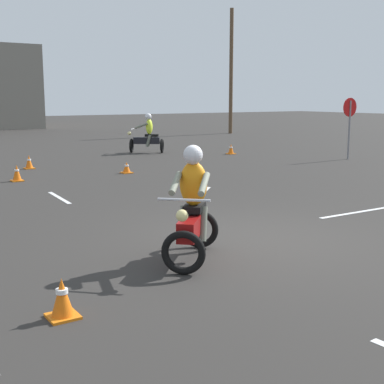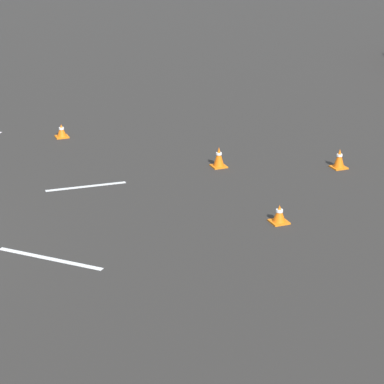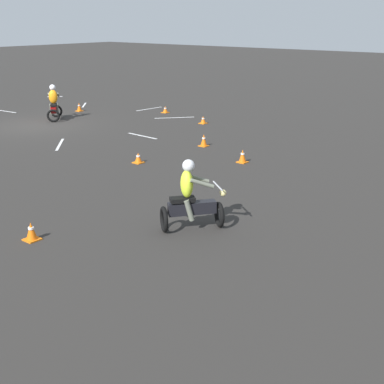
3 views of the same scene
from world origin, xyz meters
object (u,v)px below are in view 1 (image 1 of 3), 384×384
at_px(traffic_cone_mid_center, 231,149).
at_px(utility_pole_near, 231,72).
at_px(traffic_cone_far_right, 127,168).
at_px(traffic_cone_far_left, 62,299).
at_px(stop_sign, 350,116).
at_px(motorcycle_rider_background, 147,136).
at_px(traffic_cone_near_right, 17,173).
at_px(traffic_cone_mid_left, 29,162).
at_px(motorcycle_rider_foreground, 192,210).

height_order(traffic_cone_mid_center, utility_pole_near, utility_pole_near).
bearing_deg(traffic_cone_far_right, traffic_cone_far_left, -119.70).
relative_size(stop_sign, traffic_cone_mid_center, 5.54).
height_order(motorcycle_rider_background, traffic_cone_far_left, motorcycle_rider_background).
bearing_deg(traffic_cone_near_right, utility_pole_near, 36.72).
bearing_deg(traffic_cone_mid_left, traffic_cone_far_right, -50.17).
distance_m(motorcycle_rider_background, traffic_cone_mid_center, 3.56).
distance_m(traffic_cone_far_right, traffic_cone_far_left, 11.04).
relative_size(traffic_cone_mid_center, traffic_cone_far_right, 1.19).
relative_size(traffic_cone_mid_center, traffic_cone_mid_left, 0.93).
relative_size(stop_sign, traffic_cone_far_right, 6.60).
bearing_deg(traffic_cone_near_right, traffic_cone_mid_center, 14.99).
distance_m(traffic_cone_far_left, utility_pole_near, 29.99).
bearing_deg(traffic_cone_mid_center, traffic_cone_far_left, -133.24).
distance_m(motorcycle_rider_background, traffic_cone_mid_left, 6.19).
height_order(traffic_cone_mid_center, traffic_cone_far_right, traffic_cone_mid_center).
distance_m(stop_sign, traffic_cone_mid_left, 11.68).
xyz_separation_m(traffic_cone_near_right, traffic_cone_far_left, (-2.18, -9.81, -0.01)).
height_order(traffic_cone_far_left, utility_pole_near, utility_pole_near).
bearing_deg(stop_sign, traffic_cone_far_right, 172.41).
distance_m(motorcycle_rider_foreground, stop_sign, 14.04).
bearing_deg(traffic_cone_far_left, traffic_cone_far_right, 60.30).
bearing_deg(traffic_cone_near_right, motorcycle_rider_background, 35.58).
bearing_deg(traffic_cone_far_left, motorcycle_rider_foreground, 23.35).
relative_size(motorcycle_rider_foreground, utility_pole_near, 0.21).
xyz_separation_m(traffic_cone_far_left, utility_pole_near, (19.34, 22.61, 3.70)).
height_order(motorcycle_rider_foreground, utility_pole_near, utility_pole_near).
bearing_deg(traffic_cone_far_left, stop_sign, 30.73).
height_order(motorcycle_rider_foreground, traffic_cone_far_left, motorcycle_rider_foreground).
height_order(traffic_cone_mid_center, traffic_cone_far_left, traffic_cone_far_left).
relative_size(motorcycle_rider_background, stop_sign, 0.72).
relative_size(traffic_cone_far_right, traffic_cone_far_left, 0.79).
bearing_deg(utility_pole_near, traffic_cone_near_right, -143.28).
bearing_deg(utility_pole_near, traffic_cone_far_right, -136.81).
bearing_deg(utility_pole_near, traffic_cone_mid_left, -147.28).
distance_m(traffic_cone_far_right, utility_pole_near, 19.39).
height_order(stop_sign, traffic_cone_mid_center, stop_sign).
xyz_separation_m(motorcycle_rider_foreground, utility_pole_near, (17.04, 21.62, 3.18)).
xyz_separation_m(stop_sign, utility_pole_near, (5.16, 14.18, 2.27)).
distance_m(motorcycle_rider_foreground, utility_pole_near, 27.71).
height_order(traffic_cone_mid_left, traffic_cone_far_left, traffic_cone_mid_left).
xyz_separation_m(traffic_cone_near_right, traffic_cone_far_right, (3.29, -0.22, -0.06)).
distance_m(motorcycle_rider_foreground, traffic_cone_far_right, 9.18).
distance_m(motorcycle_rider_background, traffic_cone_far_right, 6.15).
relative_size(traffic_cone_mid_left, utility_pole_near, 0.06).
bearing_deg(traffic_cone_far_left, traffic_cone_mid_left, 75.20).
relative_size(stop_sign, utility_pole_near, 0.29).
bearing_deg(traffic_cone_mid_center, motorcycle_rider_background, 139.03).
bearing_deg(traffic_cone_far_left, utility_pole_near, 49.45).
relative_size(traffic_cone_near_right, traffic_cone_mid_left, 1.03).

